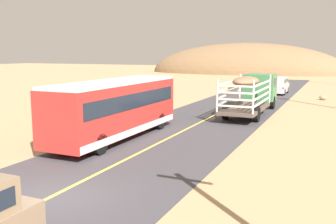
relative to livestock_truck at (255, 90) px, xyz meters
The scene contains 8 objects.
ground_plane 21.16m from the livestock_truck, 96.50° to the right, with size 240.00×240.00×0.00m, color tan.
road_surface 21.16m from the livestock_truck, 96.50° to the right, with size 8.00×120.00×0.02m, color #423F44.
road_centre_line 21.16m from the livestock_truck, 96.50° to the right, with size 0.16×117.60×0.00m, color #D8CC4C.
livestock_truck is the anchor object (origin of this frame).
bus 13.65m from the livestock_truck, 111.59° to the right, with size 2.54×10.00×3.21m.
car_far 14.58m from the livestock_truck, 90.86° to the left, with size 1.90×4.62×1.93m.
boulder_near_shoulder 11.59m from the livestock_truck, 65.47° to the left, with size 0.73×0.60×0.50m, color gray.
distant_hill 59.49m from the livestock_truck, 103.82° to the left, with size 45.81×20.90×13.94m, color olive.
Camera 1 is at (8.39, -9.20, 4.73)m, focal length 40.16 mm.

